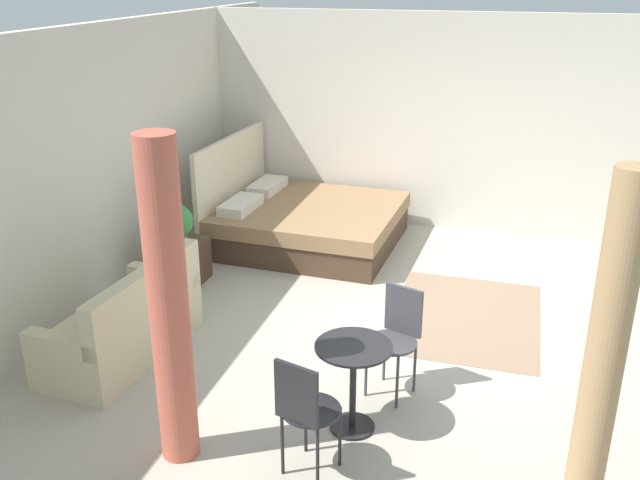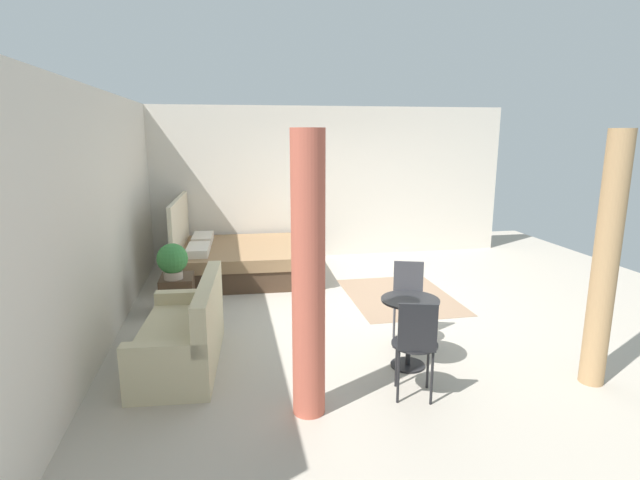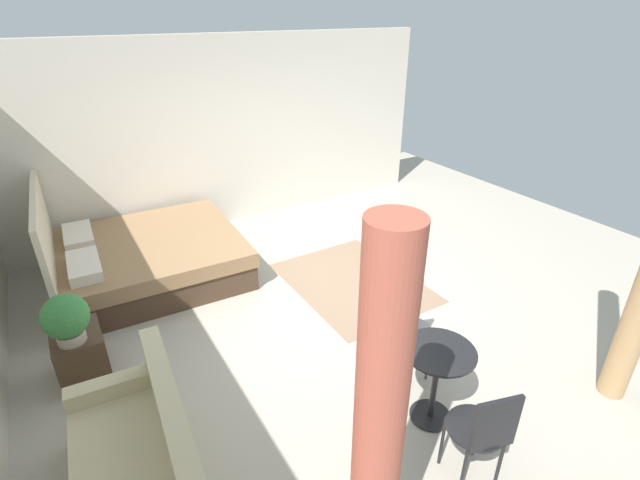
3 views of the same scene
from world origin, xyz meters
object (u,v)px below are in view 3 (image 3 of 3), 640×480
object	(u,v)px
nightstand	(81,355)
cafe_chair_near_couch	(484,430)
cafe_chair_near_window	(407,318)
potted_plant	(66,318)
balcony_table	(436,372)
bed	(145,257)
couch	(143,473)

from	to	relation	value
nightstand	cafe_chair_near_couch	distance (m)	3.46
nightstand	cafe_chair_near_window	size ratio (longest dim) A/B	0.56
potted_plant	balcony_table	xyz separation A→B (m)	(-1.93, -2.42, -0.23)
potted_plant	nightstand	bearing A→B (deg)	-14.38
potted_plant	balcony_table	world-z (taller)	potted_plant
bed	nightstand	bearing A→B (deg)	148.77
bed	cafe_chair_near_window	world-z (taller)	bed
potted_plant	cafe_chair_near_couch	xyz separation A→B (m)	(-2.55, -2.24, -0.16)
couch	balcony_table	world-z (taller)	couch
nightstand	cafe_chair_near_window	bearing A→B (deg)	-118.65
couch	potted_plant	size ratio (longest dim) A/B	3.54
cafe_chair_near_window	balcony_table	bearing A→B (deg)	160.77
bed	potted_plant	size ratio (longest dim) A/B	4.84
couch	cafe_chair_near_window	bearing A→B (deg)	-86.69
couch	nightstand	distance (m)	1.58
cafe_chair_near_couch	cafe_chair_near_window	bearing A→B (deg)	-17.72
nightstand	potted_plant	distance (m)	0.49
couch	nightstand	size ratio (longest dim) A/B	3.25
potted_plant	cafe_chair_near_window	xyz separation A→B (m)	(-1.32, -2.63, -0.18)
couch	cafe_chair_near_couch	bearing A→B (deg)	-118.42
couch	balcony_table	bearing A→B (deg)	-102.10
nightstand	potted_plant	world-z (taller)	potted_plant
cafe_chair_near_couch	couch	bearing A→B (deg)	61.58
potted_plant	cafe_chair_near_window	world-z (taller)	potted_plant
bed	potted_plant	bearing A→B (deg)	149.70
potted_plant	cafe_chair_near_couch	size ratio (longest dim) A/B	0.50
bed	balcony_table	xyz separation A→B (m)	(-3.51, -1.50, 0.20)
couch	nightstand	xyz separation A→B (m)	(1.56, 0.21, -0.05)
potted_plant	cafe_chair_near_couch	world-z (taller)	potted_plant
nightstand	bed	bearing A→B (deg)	-31.23
couch	cafe_chair_near_couch	xyz separation A→B (m)	(-1.08, -2.00, 0.27)
balcony_table	nightstand	bearing A→B (deg)	49.70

